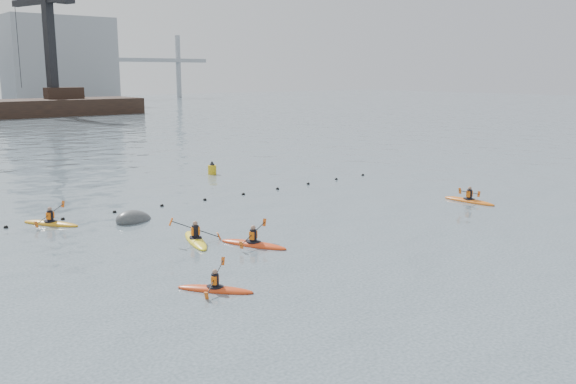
# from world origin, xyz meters

# --- Properties ---
(ground) EXTENTS (400.00, 400.00, 0.00)m
(ground) POSITION_xyz_m (0.00, 0.00, 0.00)
(ground) COLOR #33424A
(ground) RESTS_ON ground
(float_line) EXTENTS (33.24, 0.73, 0.24)m
(float_line) POSITION_xyz_m (-0.50, 22.53, 0.03)
(float_line) COLOR black
(float_line) RESTS_ON ground
(kayaker_0) EXTENTS (2.39, 2.75, 1.15)m
(kayaker_0) POSITION_xyz_m (-7.34, 7.64, 0.09)
(kayaker_0) COLOR red
(kayaker_0) RESTS_ON ground
(kayaker_2) EXTENTS (2.25, 3.52, 1.22)m
(kayaker_2) POSITION_xyz_m (-2.63, 11.75, 0.11)
(kayaker_2) COLOR red
(kayaker_2) RESTS_ON ground
(kayaker_3) EXTENTS (2.48, 3.73, 1.43)m
(kayaker_3) POSITION_xyz_m (-4.43, 14.10, 0.11)
(kayaker_3) COLOR yellow
(kayaker_3) RESTS_ON ground
(kayaker_4) EXTENTS (2.43, 3.63, 1.20)m
(kayaker_4) POSITION_xyz_m (14.00, 11.30, 0.11)
(kayaker_4) COLOR #D46013
(kayaker_4) RESTS_ON ground
(kayaker_5) EXTENTS (2.53, 3.31, 1.23)m
(kayaker_5) POSITION_xyz_m (-8.89, 22.00, 0.11)
(kayaker_5) COLOR orange
(kayaker_5) RESTS_ON ground
(mooring_buoy) EXTENTS (2.99, 2.31, 1.70)m
(mooring_buoy) POSITION_xyz_m (-4.96, 19.98, 0.00)
(mooring_buoy) COLOR #404345
(mooring_buoy) RESTS_ON ground
(nav_buoy) EXTENTS (0.69, 0.69, 1.25)m
(nav_buoy) POSITION_xyz_m (6.88, 30.90, 0.38)
(nav_buoy) COLOR gold
(nav_buoy) RESTS_ON ground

